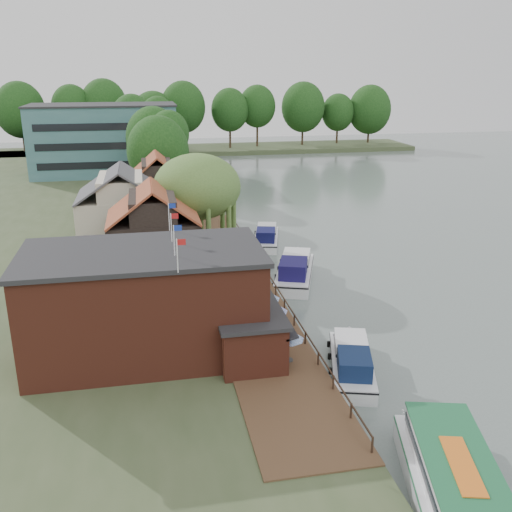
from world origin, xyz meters
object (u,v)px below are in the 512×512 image
cruiser_1 (295,267)px  cruiser_2 (266,235)px  cottage_b (122,208)px  umbrella_1 (274,320)px  willow (198,206)px  tour_boat (463,503)px  umbrella_4 (248,280)px  pub (176,300)px  hotel_block (105,139)px  swan (402,420)px  cruiser_0 (352,358)px  umbrella_0 (288,348)px  umbrella_3 (246,296)px  cottage_c (158,189)px  cottage_a (154,232)px  umbrella_2 (265,307)px

cruiser_1 → cruiser_2: cruiser_1 is taller
cottage_b → umbrella_1: bearing=-65.9°
willow → umbrella_1: (3.35, -19.24, -3.93)m
tour_boat → willow: bearing=116.3°
umbrella_4 → pub: bearing=-125.9°
hotel_block → swan: size_ratio=57.73×
umbrella_1 → cruiser_0: 6.24m
cottage_b → umbrella_0: 30.76m
umbrella_4 → cruiser_2: size_ratio=0.26×
umbrella_3 → cruiser_1: size_ratio=0.22×
cottage_c → umbrella_4: 26.03m
cruiser_1 → cruiser_2: bearing=110.2°
cruiser_1 → cruiser_2: 12.00m
umbrella_1 → tour_boat: (4.20, -18.16, -0.82)m
cruiser_1 → umbrella_4: bearing=-118.3°
umbrella_1 → tour_boat: umbrella_1 is taller
cruiser_2 → umbrella_4: bearing=-92.8°
pub → umbrella_4: (6.50, 8.97, -2.36)m
cruiser_0 → swan: size_ratio=21.21×
cottage_c → cruiser_2: bearing=-34.5°
cottage_b → cottage_a: bearing=-73.3°
hotel_block → umbrella_3: 67.18m
pub → willow: size_ratio=1.92×
umbrella_0 → umbrella_4: size_ratio=1.00×
hotel_block → cruiser_2: (19.77, -45.10, -6.03)m
cruiser_0 → tour_boat: tour_boat is taller
umbrella_3 → umbrella_1: bearing=-76.3°
cottage_c → umbrella_0: size_ratio=3.58×
pub → cottage_b: bearing=99.1°
cottage_a → cottage_b: same height
cottage_b → tour_boat: cottage_b is taller
pub → cruiser_0: 12.24m
pub → umbrella_2: (6.72, 3.10, -2.36)m
cottage_a → umbrella_3: 12.07m
cottage_c → cruiser_0: cottage_c is taller
cottage_a → cruiser_2: cottage_a is taller
umbrella_0 → cruiser_1: bearing=73.6°
cottage_a → cruiser_1: bearing=-4.9°
cottage_a → pub: bearing=-86.2°
umbrella_2 → cruiser_1: (5.20, 10.80, -0.96)m
umbrella_4 → tour_boat: size_ratio=0.18×
willow → cottage_c: bearing=104.0°
cottage_b → cruiser_2: cottage_b is taller
umbrella_0 → swan: 8.11m
umbrella_0 → cruiser_1: 18.33m
cruiser_2 → swan: size_ratio=21.16×
pub → umbrella_0: size_ratio=8.42×
willow → tour_boat: (7.55, -37.40, -4.74)m
cottage_c → tour_boat: 52.71m
cottage_c → hotel_block: bearing=102.2°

